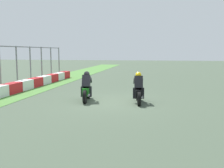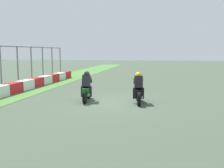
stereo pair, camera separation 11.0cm
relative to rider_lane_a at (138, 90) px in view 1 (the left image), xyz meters
The scene contains 3 objects.
ground_plane 1.43m from the rider_lane_a, 91.07° to the left, with size 120.00×120.00×0.00m, color #42503F.
rider_lane_a is the anchor object (origin of this frame).
rider_lane_b 2.63m from the rider_lane_a, 89.42° to the left, with size 2.04×0.59×1.51m.
Camera 1 is at (-12.48, -2.17, 2.51)m, focal length 41.38 mm.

